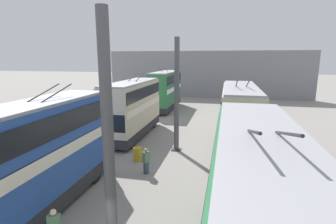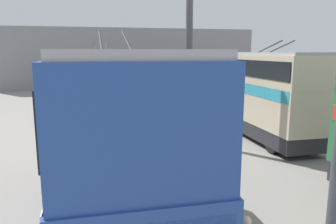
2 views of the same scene
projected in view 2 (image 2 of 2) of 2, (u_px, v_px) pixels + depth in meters
name	position (u px, v px, depth m)	size (l,w,h in m)	color
depot_back_wall	(130.00, 58.00, 45.10)	(0.50, 36.00, 8.24)	gray
support_column_far	(189.00, 69.00, 17.90)	(0.68, 0.68, 8.44)	#4C4C51
bus_left_far	(262.00, 89.00, 19.30)	(9.61, 2.54, 5.63)	black
bus_right_near	(119.00, 138.00, 8.32)	(9.03, 2.54, 5.68)	black
bus_right_mid	(103.00, 89.00, 19.89)	(9.39, 2.54, 5.57)	black
bus_right_far	(99.00, 73.00, 32.36)	(9.61, 2.54, 5.81)	black
person_aisle_midway	(196.00, 152.00, 13.90)	(0.48, 0.39, 1.62)	#384251
oil_drum	(160.00, 150.00, 15.49)	(0.67, 0.67, 0.94)	#B28E23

